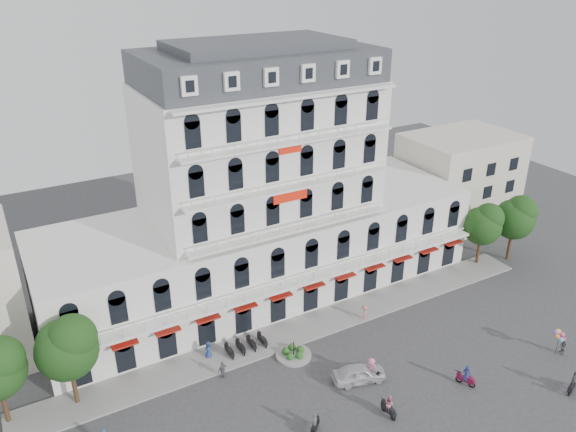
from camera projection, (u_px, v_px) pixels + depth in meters
The scene contains 19 objects.
ground at pixel (360, 385), 46.90m from camera, with size 120.00×120.00×0.00m, color #38383A.
sidewalk at pixel (305, 328), 53.98m from camera, with size 53.00×4.00×0.16m, color gray.
main_building at pixel (260, 202), 56.94m from camera, with size 45.00×15.00×25.80m.
flank_building_east at pixel (458, 179), 73.59m from camera, with size 14.00×10.00×12.00m, color beige.
traffic_island at pixel (294, 354), 50.20m from camera, with size 3.20×3.20×1.60m.
parked_scooter_row at pixel (246, 350), 51.02m from camera, with size 4.40×1.80×1.10m, color black, non-canonical shape.
tree_west_inner at pixel (67, 345), 42.65m from camera, with size 4.76×4.76×8.25m.
tree_east_inner at pixel (483, 223), 63.35m from camera, with size 4.40×4.37×7.57m.
tree_east_outer at pixel (515, 216), 64.20m from camera, with size 4.65×4.65×8.05m.
parked_car at pixel (359, 373), 47.08m from camera, with size 1.83×4.56×1.55m, color silver.
rider_west at pixel (315, 425), 41.79m from camera, with size 1.34×1.28×1.94m.
rider_southwest at pixel (389, 406), 43.39m from camera, with size 0.58×1.70×1.97m.
rider_east at pixel (466, 376), 46.55m from camera, with size 0.95×1.59×1.97m.
rider_northeast at pixel (574, 382), 45.72m from camera, with size 1.64×0.82×2.13m.
rider_center at pixel (371, 369), 47.02m from camera, with size 1.12×1.53×2.21m.
pedestrian_left at pixel (209, 350), 49.71m from camera, with size 0.85×0.55×1.73m, color navy.
pedestrian_mid at pixel (223, 370), 47.44m from camera, with size 0.94×0.39×1.60m, color #5C5B62.
pedestrian_right at pixel (364, 313), 54.98m from camera, with size 1.07×0.61×1.66m, color #BF656C.
balloon_vendor at pixel (561, 342), 50.02m from camera, with size 1.36×1.26×2.45m.
Camera 1 is at (-23.31, -28.90, 32.53)m, focal length 35.00 mm.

